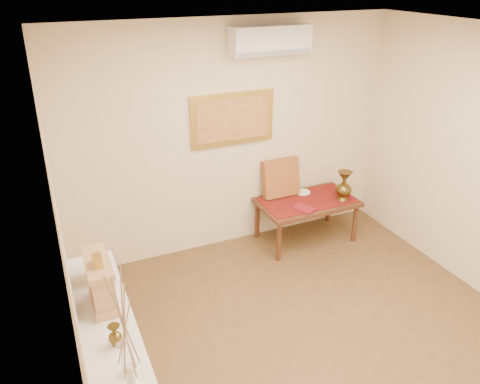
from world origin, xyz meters
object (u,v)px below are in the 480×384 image
wooden_chest (97,265)px  mantel_clock (101,285)px  low_table (307,205)px  white_vase (127,350)px  brass_urn_tall (344,183)px

wooden_chest → mantel_clock: bearing=-91.8°
low_table → white_vase: bearing=-135.5°
mantel_clock → low_table: size_ratio=0.34×
white_vase → wooden_chest: size_ratio=4.10×
mantel_clock → wooden_chest: 0.35m
brass_urn_tall → white_vase: bearing=-141.3°
low_table → brass_urn_tall: bearing=-21.9°
wooden_chest → low_table: size_ratio=0.20×
brass_urn_tall → wooden_chest: 3.25m
white_vase → mantel_clock: white_vase is taller
white_vase → brass_urn_tall: bearing=38.7°
brass_urn_tall → low_table: size_ratio=0.38×
mantel_clock → low_table: (2.66, 1.57, -0.67)m
mantel_clock → wooden_chest: size_ratio=1.68×
mantel_clock → wooden_chest: bearing=88.2°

